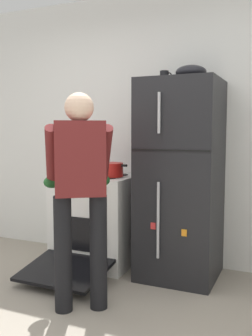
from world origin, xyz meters
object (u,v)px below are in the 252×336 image
Objects in this scene: stove_range at (96,221)px; mixing_bowl at (191,72)px; pepper_mill at (81,165)px; red_pot at (109,170)px; coffee_mug at (165,76)px; refrigerator at (181,180)px; person_cook at (80,182)px.

mixing_bowl is (0.94, 0.02, 1.40)m from stove_range.
stove_range is 4.48× the size of mixing_bowl.
mixing_bowl is (1.24, -0.20, 0.87)m from pepper_mill.
stove_range is 3.22× the size of red_pot.
mixing_bowl reaches higher than coffee_mug.
stove_range is 10.72× the size of coffee_mug.
coffee_mug is (-0.18, 0.05, 0.94)m from refrigerator.
person_cook is 5.97× the size of mixing_bowl.
red_pot is (-0.70, -0.05, 0.07)m from refrigerator.
mixing_bowl is at bearing 1.08° from stove_range.
refrigerator reaches higher than pepper_mill.
refrigerator reaches higher than stove_range.
pepper_mill is at bearing 144.04° from stove_range.
coffee_mug is at bearing 10.92° from red_pot.
mixing_bowl is at bearing -10.99° from coffee_mug.
mixing_bowl is (0.58, 0.93, 0.88)m from person_cook.
refrigerator is 0.95m from mixing_bowl.
person_cook is (0.36, -0.91, 0.52)m from stove_range.
person_cook is 10.32× the size of pepper_mill.
mixing_bowl reaches higher than refrigerator.
pepper_mill is at bearing 171.28° from coffee_mug.
coffee_mug is at bearing 169.01° from mixing_bowl.
red_pot is 1.17m from mixing_bowl.
refrigerator is 1.48× the size of stove_range.
coffee_mug is (0.68, 0.07, 1.39)m from stove_range.
red_pot is 3.33× the size of coffee_mug.
person_cook reaches higher than red_pot.
coffee_mug reaches higher than pepper_mill.
refrigerator is 4.76× the size of red_pot.
pepper_mill is (-0.98, 0.15, -0.86)m from coffee_mug.
refrigerator is at bearing 1.16° from stove_range.
coffee_mug is at bearing -8.72° from pepper_mill.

